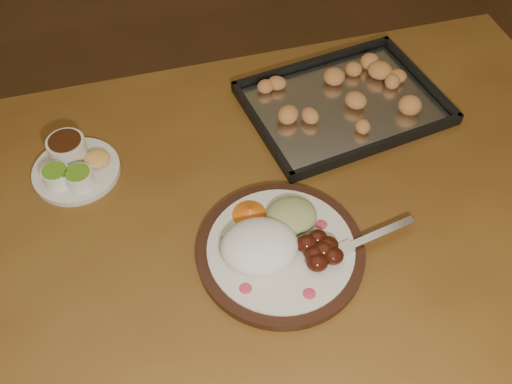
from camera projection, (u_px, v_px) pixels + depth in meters
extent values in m
plane|color=brown|center=(170.00, 311.00, 1.76)|extent=(4.00, 4.00, 0.00)
cube|color=brown|center=(251.00, 220.00, 1.08)|extent=(1.59, 1.06, 0.04)
cylinder|color=#442D14|center=(437.00, 144.00, 1.71)|extent=(0.07, 0.07, 0.71)
cylinder|color=black|center=(281.00, 251.00, 1.00)|extent=(0.29, 0.29, 0.02)
cylinder|color=silver|center=(281.00, 248.00, 0.99)|extent=(0.26, 0.26, 0.01)
ellipsoid|color=#C83048|center=(245.00, 288.00, 0.94)|extent=(0.02, 0.02, 0.00)
ellipsoid|color=#C83048|center=(309.00, 294.00, 0.93)|extent=(0.02, 0.02, 0.00)
ellipsoid|color=#C83048|center=(321.00, 224.00, 1.02)|extent=(0.02, 0.02, 0.00)
ellipsoid|color=#C83048|center=(227.00, 240.00, 1.00)|extent=(0.02, 0.02, 0.00)
ellipsoid|color=white|center=(259.00, 246.00, 0.97)|extent=(0.15, 0.13, 0.06)
ellipsoid|color=#4B150A|center=(315.00, 254.00, 0.96)|extent=(0.04, 0.03, 0.03)
ellipsoid|color=#4B150A|center=(328.00, 245.00, 0.97)|extent=(0.04, 0.03, 0.03)
ellipsoid|color=#4B150A|center=(317.00, 238.00, 0.98)|extent=(0.04, 0.03, 0.03)
ellipsoid|color=#4B150A|center=(333.00, 256.00, 0.96)|extent=(0.04, 0.03, 0.03)
ellipsoid|color=#4B150A|center=(307.00, 244.00, 0.97)|extent=(0.04, 0.03, 0.03)
ellipsoid|color=#4B150A|center=(324.00, 250.00, 0.97)|extent=(0.04, 0.03, 0.03)
ellipsoid|color=#4B150A|center=(317.00, 262.00, 0.95)|extent=(0.04, 0.03, 0.03)
ellipsoid|color=tan|center=(291.00, 215.00, 1.02)|extent=(0.10, 0.09, 0.04)
cone|color=orange|center=(250.00, 212.00, 1.02)|extent=(0.08, 0.09, 0.03)
cube|color=white|center=(380.00, 233.00, 1.00)|extent=(0.14, 0.05, 0.00)
cube|color=white|center=(343.00, 249.00, 0.98)|extent=(0.04, 0.03, 0.00)
cylinder|color=white|center=(333.00, 259.00, 0.97)|extent=(0.03, 0.01, 0.00)
cylinder|color=white|center=(331.00, 256.00, 0.97)|extent=(0.03, 0.01, 0.00)
cylinder|color=white|center=(329.00, 253.00, 0.98)|extent=(0.03, 0.01, 0.00)
cylinder|color=white|center=(327.00, 250.00, 0.98)|extent=(0.03, 0.01, 0.00)
cylinder|color=silver|center=(77.00, 171.00, 1.12)|extent=(0.17, 0.17, 0.01)
cylinder|color=white|center=(57.00, 176.00, 1.08)|extent=(0.05, 0.05, 0.03)
cylinder|color=#538B1B|center=(54.00, 171.00, 1.07)|extent=(0.05, 0.05, 0.00)
cylinder|color=white|center=(80.00, 178.00, 1.08)|extent=(0.05, 0.05, 0.03)
cylinder|color=#538B1B|center=(77.00, 173.00, 1.06)|extent=(0.05, 0.05, 0.00)
cylinder|color=silver|center=(67.00, 148.00, 1.12)|extent=(0.07, 0.07, 0.04)
cylinder|color=#331709|center=(65.00, 141.00, 1.10)|extent=(0.06, 0.06, 0.00)
ellipsoid|color=#ECBD53|center=(97.00, 158.00, 1.12)|extent=(0.05, 0.05, 0.02)
cube|color=black|center=(343.00, 106.00, 1.24)|extent=(0.47, 0.39, 0.01)
cube|color=black|center=(313.00, 63.00, 1.31)|extent=(0.39, 0.11, 0.02)
cube|color=black|center=(379.00, 146.00, 1.14)|extent=(0.39, 0.11, 0.02)
cube|color=black|center=(420.00, 77.00, 1.28)|extent=(0.09, 0.29, 0.02)
cube|color=black|center=(261.00, 128.00, 1.18)|extent=(0.09, 0.29, 0.02)
cube|color=silver|center=(343.00, 104.00, 1.23)|extent=(0.43, 0.36, 0.00)
ellipsoid|color=#DF954E|center=(365.00, 92.00, 1.23)|extent=(0.04, 0.04, 0.03)
ellipsoid|color=#DF954E|center=(375.00, 78.00, 1.26)|extent=(0.06, 0.06, 0.03)
ellipsoid|color=#DF954E|center=(343.00, 73.00, 1.27)|extent=(0.06, 0.06, 0.03)
ellipsoid|color=#DF954E|center=(339.00, 83.00, 1.25)|extent=(0.05, 0.05, 0.03)
ellipsoid|color=#DF954E|center=(316.00, 82.00, 1.25)|extent=(0.06, 0.06, 0.03)
ellipsoid|color=#DF954E|center=(324.00, 96.00, 1.22)|extent=(0.06, 0.06, 0.03)
ellipsoid|color=#DF954E|center=(298.00, 107.00, 1.20)|extent=(0.05, 0.05, 0.03)
ellipsoid|color=#DF954E|center=(322.00, 113.00, 1.19)|extent=(0.05, 0.05, 0.03)
ellipsoid|color=#DF954E|center=(313.00, 121.00, 1.18)|extent=(0.06, 0.06, 0.03)
ellipsoid|color=#DF954E|center=(348.00, 124.00, 1.17)|extent=(0.06, 0.06, 0.03)
ellipsoid|color=#DF954E|center=(355.00, 108.00, 1.20)|extent=(0.05, 0.05, 0.03)
ellipsoid|color=#DF954E|center=(381.00, 105.00, 1.20)|extent=(0.06, 0.06, 0.03)
ellipsoid|color=#DF954E|center=(379.00, 102.00, 1.21)|extent=(0.06, 0.06, 0.03)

